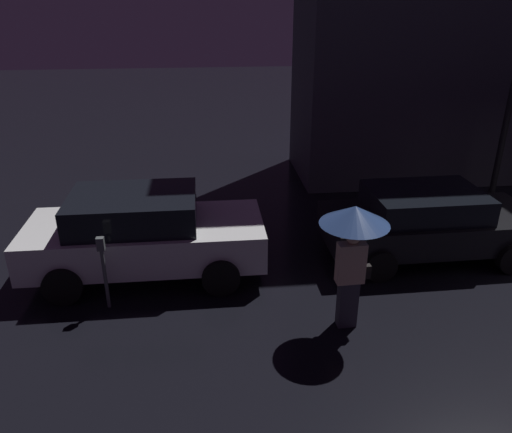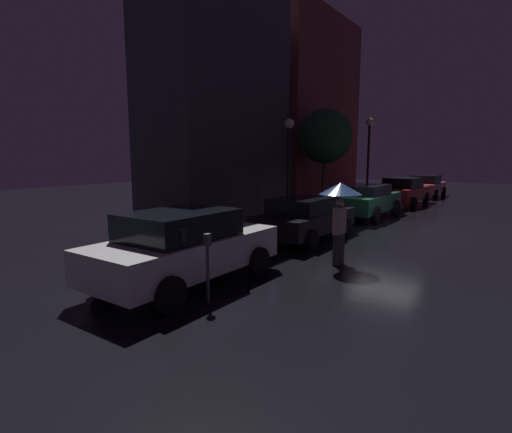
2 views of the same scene
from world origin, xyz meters
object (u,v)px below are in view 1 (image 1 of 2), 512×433
at_px(parked_car_black, 428,221).
at_px(parking_meter, 104,265).
at_px(parked_car_white, 143,233).
at_px(pedestrian_with_umbrella, 354,233).
at_px(street_lamp_near, 512,93).

bearing_deg(parked_car_black, parking_meter, -168.98).
height_order(parked_car_black, parking_meter, parked_car_black).
distance_m(parked_car_white, parked_car_black, 5.48).
bearing_deg(pedestrian_with_umbrella, street_lamp_near, -140.60).
distance_m(pedestrian_with_umbrella, parking_meter, 3.99).
bearing_deg(parked_car_white, street_lamp_near, 15.76).
distance_m(pedestrian_with_umbrella, street_lamp_near, 6.52).
bearing_deg(street_lamp_near, pedestrian_with_umbrella, -138.22).
bearing_deg(parking_meter, parked_car_white, 64.86).
distance_m(parked_car_black, parking_meter, 6.13).
relative_size(parked_car_white, parked_car_black, 1.03).
height_order(parked_car_white, pedestrian_with_umbrella, pedestrian_with_umbrella).
xyz_separation_m(parked_car_black, parking_meter, (-6.00, -1.25, 0.08)).
relative_size(parked_car_black, pedestrian_with_umbrella, 2.03).
height_order(pedestrian_with_umbrella, street_lamp_near, street_lamp_near).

